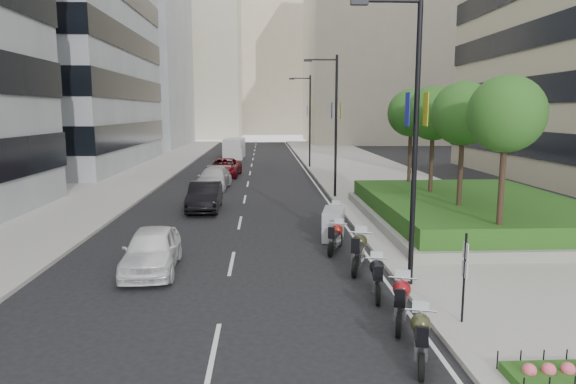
{
  "coord_description": "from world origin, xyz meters",
  "views": [
    {
      "loc": [
        -0.32,
        -14.36,
        5.53
      ],
      "look_at": [
        0.79,
        8.1,
        2.0
      ],
      "focal_mm": 32.0,
      "sensor_mm": 36.0,
      "label": 1
    }
  ],
  "objects": [
    {
      "name": "motorcycle_6",
      "position": [
        3.05,
        9.68,
        0.57
      ],
      "size": [
        0.93,
        2.05,
        1.06
      ],
      "rotation": [
        0.0,
        0.0,
        1.23
      ],
      "color": "black",
      "rests_on": "ground"
    },
    {
      "name": "ground",
      "position": [
        0.0,
        0.0,
        0.0
      ],
      "size": [
        160.0,
        160.0,
        0.0
      ],
      "primitive_type": "plane",
      "color": "black",
      "rests_on": "ground"
    },
    {
      "name": "car_a",
      "position": [
        -4.22,
        3.23,
        0.76
      ],
      "size": [
        2.06,
        4.56,
        1.52
      ],
      "primitive_type": "imported",
      "rotation": [
        0.0,
        0.0,
        0.06
      ],
      "color": "white",
      "rests_on": "ground"
    },
    {
      "name": "sidewalk_left",
      "position": [
        -12.0,
        30.0,
        0.07
      ],
      "size": [
        8.0,
        100.0,
        0.15
      ],
      "primitive_type": "cube",
      "color": "#9E9B93",
      "rests_on": "ground"
    },
    {
      "name": "lamp_post_0",
      "position": [
        4.14,
        1.0,
        5.07
      ],
      "size": [
        2.34,
        0.45,
        9.0
      ],
      "color": "black",
      "rests_on": "ground"
    },
    {
      "name": "planter",
      "position": [
        10.0,
        10.0,
        0.35
      ],
      "size": [
        10.0,
        14.0,
        0.4
      ],
      "primitive_type": "cube",
      "color": "gray",
      "rests_on": "sidewalk_right"
    },
    {
      "name": "car_d",
      "position": [
        -3.66,
        29.67,
        0.78
      ],
      "size": [
        2.94,
        5.78,
        1.56
      ],
      "primitive_type": "imported",
      "rotation": [
        0.0,
        0.0,
        -0.06
      ],
      "color": "maroon",
      "rests_on": "ground"
    },
    {
      "name": "hedge",
      "position": [
        10.0,
        10.0,
        0.95
      ],
      "size": [
        9.4,
        13.4,
        0.8
      ],
      "primitive_type": "cube",
      "color": "#203D11",
      "rests_on": "planter"
    },
    {
      "name": "motorcycle_0",
      "position": [
        3.15,
        -3.8,
        0.56
      ],
      "size": [
        0.82,
        2.06,
        1.05
      ],
      "rotation": [
        0.0,
        0.0,
        1.3
      ],
      "color": "black",
      "rests_on": "ground"
    },
    {
      "name": "lane_centre",
      "position": [
        -1.5,
        30.0,
        0.01
      ],
      "size": [
        0.12,
        100.0,
        0.01
      ],
      "primitive_type": "cube",
      "color": "silver",
      "rests_on": "ground"
    },
    {
      "name": "motorcycle_1",
      "position": [
        3.28,
        -1.69,
        0.59
      ],
      "size": [
        0.94,
        2.16,
        1.11
      ],
      "rotation": [
        0.0,
        0.0,
        1.25
      ],
      "color": "black",
      "rests_on": "ground"
    },
    {
      "name": "motorcycle_2",
      "position": [
        3.11,
        0.42,
        0.56
      ],
      "size": [
        0.7,
        2.1,
        1.05
      ],
      "rotation": [
        0.0,
        0.0,
        1.4
      ],
      "color": "black",
      "rests_on": "ground"
    },
    {
      "name": "lamp_post_2",
      "position": [
        4.14,
        36.0,
        5.07
      ],
      "size": [
        2.34,
        0.45,
        9.0
      ],
      "color": "black",
      "rests_on": "ground"
    },
    {
      "name": "lane_edge",
      "position": [
        3.7,
        30.0,
        0.01
      ],
      "size": [
        0.12,
        100.0,
        0.01
      ],
      "primitive_type": "cube",
      "color": "silver",
      "rests_on": "ground"
    },
    {
      "name": "building_cream_right",
      "position": [
        22.0,
        80.0,
        18.0
      ],
      "size": [
        28.0,
        24.0,
        36.0
      ],
      "primitive_type": "cube",
      "color": "#B7AD93",
      "rests_on": "ground"
    },
    {
      "name": "car_b",
      "position": [
        -3.61,
        14.4,
        0.8
      ],
      "size": [
        1.74,
        4.86,
        1.59
      ],
      "primitive_type": "imported",
      "rotation": [
        0.0,
        0.0,
        0.01
      ],
      "color": "black",
      "rests_on": "ground"
    },
    {
      "name": "building_cream_left",
      "position": [
        -18.0,
        100.0,
        17.0
      ],
      "size": [
        26.0,
        24.0,
        34.0
      ],
      "primitive_type": "cube",
      "color": "#B7AD93",
      "rests_on": "ground"
    },
    {
      "name": "motorcycle_3",
      "position": [
        3.03,
        3.03,
        0.66
      ],
      "size": [
        1.04,
        2.4,
        1.23
      ],
      "rotation": [
        0.0,
        0.0,
        1.26
      ],
      "color": "black",
      "rests_on": "ground"
    },
    {
      "name": "flower_bed",
      "position": [
        5.6,
        -5.0,
        0.25
      ],
      "size": [
        2.0,
        1.0,
        0.2
      ],
      "primitive_type": "cube",
      "color": "#203D11",
      "rests_on": "sidewalk_right"
    },
    {
      "name": "building_grey_far",
      "position": [
        -24.0,
        70.0,
        15.0
      ],
      "size": [
        22.0,
        26.0,
        30.0
      ],
      "primitive_type": "cube",
      "color": "gray",
      "rests_on": "ground"
    },
    {
      "name": "sidewalk_right",
      "position": [
        9.0,
        30.0,
        0.07
      ],
      "size": [
        10.0,
        100.0,
        0.15
      ],
      "primitive_type": "cube",
      "color": "#9E9B93",
      "rests_on": "ground"
    },
    {
      "name": "tree_3",
      "position": [
        8.5,
        16.0,
        5.42
      ],
      "size": [
        2.8,
        2.8,
        6.3
      ],
      "color": "#332319",
      "rests_on": "planter"
    },
    {
      "name": "parking_sign",
      "position": [
        4.8,
        -2.0,
        1.46
      ],
      "size": [
        0.06,
        0.32,
        2.5
      ],
      "color": "black",
      "rests_on": "ground"
    },
    {
      "name": "delivery_van",
      "position": [
        -3.74,
        46.99,
        1.09
      ],
      "size": [
        2.44,
        5.7,
        2.34
      ],
      "rotation": [
        0.0,
        0.0,
        -0.06
      ],
      "color": "#BBBBBD",
      "rests_on": "ground"
    },
    {
      "name": "tree_1",
      "position": [
        8.5,
        8.0,
        5.42
      ],
      "size": [
        2.8,
        2.8,
        6.3
      ],
      "color": "#332319",
      "rests_on": "planter"
    },
    {
      "name": "lamp_post_1",
      "position": [
        4.14,
        18.0,
        5.07
      ],
      "size": [
        2.34,
        0.45,
        9.0
      ],
      "color": "black",
      "rests_on": "ground"
    },
    {
      "name": "building_cream_centre",
      "position": [
        2.0,
        120.0,
        19.0
      ],
      "size": [
        30.0,
        24.0,
        38.0
      ],
      "primitive_type": "cube",
      "color": "#B7AD93",
      "rests_on": "ground"
    },
    {
      "name": "motorcycle_5",
      "position": [
        2.76,
        7.51,
        0.65
      ],
      "size": [
        1.27,
        2.28,
        1.3
      ],
      "rotation": [
        0.0,
        0.0,
        1.38
      ],
      "color": "black",
      "rests_on": "ground"
    },
    {
      "name": "tree_0",
      "position": [
        8.5,
        4.0,
        5.42
      ],
      "size": [
        2.8,
        2.8,
        6.3
      ],
      "color": "#332319",
      "rests_on": "planter"
    },
    {
      "name": "car_c",
      "position": [
        -3.87,
        22.49,
        0.76
      ],
      "size": [
        2.53,
        5.39,
        1.52
      ],
      "primitive_type": "imported",
      "rotation": [
        0.0,
        0.0,
        -0.08
      ],
      "color": "#B2B2B4",
      "rests_on": "ground"
    },
    {
      "name": "tree_2",
      "position": [
        8.5,
        12.0,
        5.42
      ],
      "size": [
        2.8,
        2.8,
        6.3
      ],
      "color": "#332319",
      "rests_on": "planter"
    },
    {
      "name": "motorcycle_4",
      "position": [
        2.56,
        5.41,
        0.57
      ],
      "size": [
        0.98,
        2.03,
        1.06
      ],
      "rotation": [
        0.0,
        0.0,
        1.19
      ],
      "color": "black",
      "rests_on": "ground"
    }
  ]
}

